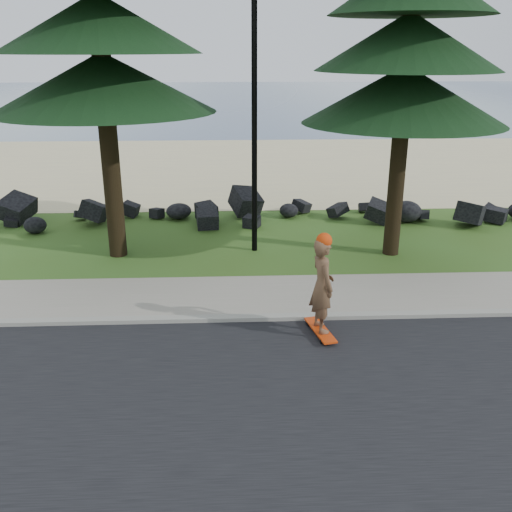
# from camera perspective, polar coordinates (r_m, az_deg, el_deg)

# --- Properties ---
(ground) EXTENTS (160.00, 160.00, 0.00)m
(ground) POSITION_cam_1_polar(r_m,az_deg,el_deg) (11.99, 0.50, -4.52)
(ground) COLOR #38531A
(ground) RESTS_ON ground
(road) EXTENTS (160.00, 7.00, 0.02)m
(road) POSITION_cam_1_polar(r_m,az_deg,el_deg) (8.13, 2.26, -17.80)
(road) COLOR black
(road) RESTS_ON ground
(kerb) EXTENTS (160.00, 0.20, 0.10)m
(kerb) POSITION_cam_1_polar(r_m,az_deg,el_deg) (11.16, 0.74, -6.21)
(kerb) COLOR gray
(kerb) RESTS_ON ground
(sidewalk) EXTENTS (160.00, 2.00, 0.08)m
(sidewalk) POSITION_cam_1_polar(r_m,az_deg,el_deg) (12.16, 0.45, -3.95)
(sidewalk) COLOR gray
(sidewalk) RESTS_ON ground
(beach_sand) EXTENTS (160.00, 15.00, 0.01)m
(beach_sand) POSITION_cam_1_polar(r_m,az_deg,el_deg) (25.88, -1.22, 9.01)
(beach_sand) COLOR beige
(beach_sand) RESTS_ON ground
(ocean) EXTENTS (160.00, 58.00, 0.01)m
(ocean) POSITION_cam_1_polar(r_m,az_deg,el_deg) (62.09, -2.09, 15.53)
(ocean) COLOR #3E5777
(ocean) RESTS_ON ground
(seawall_boulders) EXTENTS (60.00, 2.40, 1.10)m
(seawall_boulders) POSITION_cam_1_polar(r_m,az_deg,el_deg) (17.23, -0.49, 3.27)
(seawall_boulders) COLOR black
(seawall_boulders) RESTS_ON ground
(lamp_post) EXTENTS (0.25, 0.14, 8.14)m
(lamp_post) POSITION_cam_1_polar(r_m,az_deg,el_deg) (14.12, -0.17, 16.62)
(lamp_post) COLOR black
(lamp_post) RESTS_ON ground
(skateboarder) EXTENTS (0.55, 1.08, 1.96)m
(skateboarder) POSITION_cam_1_polar(r_m,az_deg,el_deg) (10.29, 6.64, -2.97)
(skateboarder) COLOR red
(skateboarder) RESTS_ON ground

